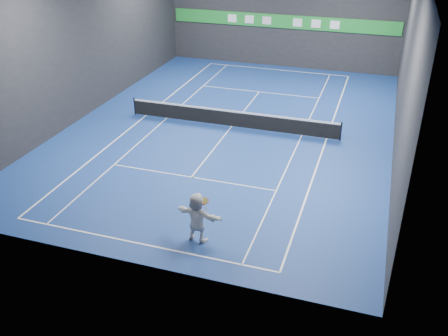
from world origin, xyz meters
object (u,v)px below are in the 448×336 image
(player, at_px, (197,218))
(tennis_racket, at_px, (205,202))
(tennis_net, at_px, (232,118))
(tennis_ball, at_px, (193,177))

(player, bearing_deg, tennis_racket, -162.27)
(tennis_net, distance_m, tennis_racket, 11.24)
(tennis_ball, distance_m, tennis_racket, 1.05)
(tennis_ball, relative_size, tennis_racket, 0.12)
(tennis_net, height_order, tennis_racket, tennis_racket)
(player, relative_size, tennis_racket, 3.70)
(player, relative_size, tennis_net, 0.16)
(player, distance_m, tennis_racket, 0.77)
(player, height_order, tennis_net, player)
(player, height_order, tennis_ball, tennis_ball)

